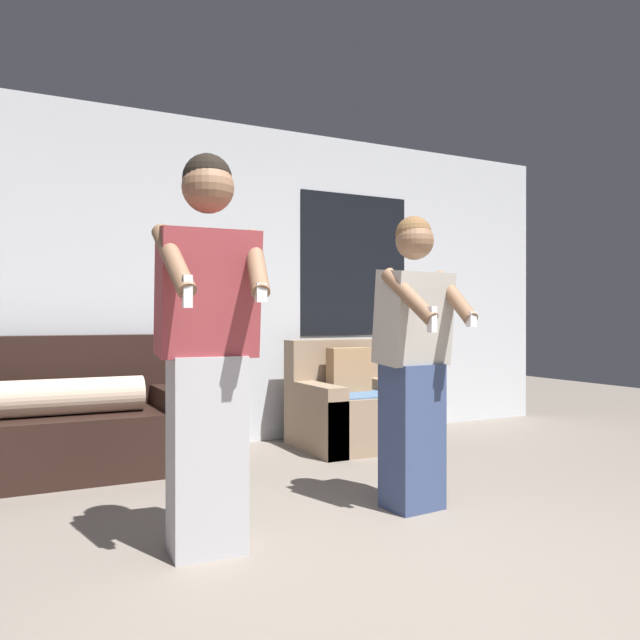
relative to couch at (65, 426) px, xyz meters
The scene contains 6 objects.
ground_plane 3.09m from the couch, 67.43° to the right, with size 14.00×14.00×0.00m, color slate.
wall_back 1.65m from the couch, 21.02° to the left, with size 6.98×0.07×2.70m.
couch is the anchor object (origin of this frame).
armchair 2.18m from the couch, ahead, with size 0.88×0.80×0.87m.
person_left 1.99m from the couch, 76.47° to the right, with size 0.50×0.49×1.79m.
person_right 2.45m from the couch, 46.35° to the right, with size 0.46×0.49×1.62m.
Camera 1 is at (-1.55, -1.73, 1.05)m, focal length 35.00 mm.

